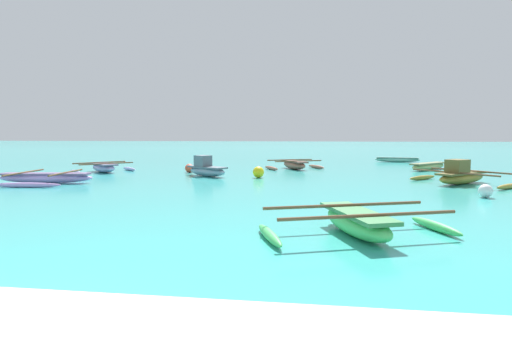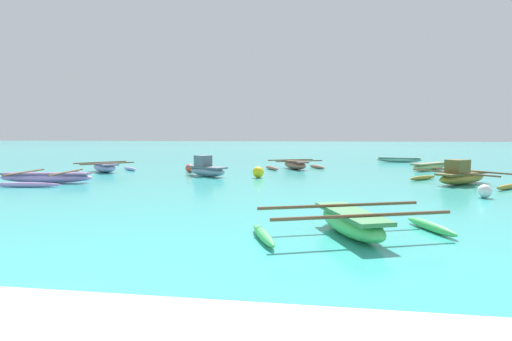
{
  "view_description": "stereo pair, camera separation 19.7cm",
  "coord_description": "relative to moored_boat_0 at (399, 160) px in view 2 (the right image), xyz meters",
  "views": [
    {
      "loc": [
        2.84,
        -3.43,
        2.05
      ],
      "look_at": [
        0.15,
        16.36,
        0.25
      ],
      "focal_mm": 28.0,
      "sensor_mm": 36.0,
      "label": 1
    },
    {
      "loc": [
        3.03,
        -3.4,
        2.05
      ],
      "look_at": [
        0.15,
        16.36,
        0.25
      ],
      "focal_mm": 28.0,
      "sensor_mm": 36.0,
      "label": 2
    }
  ],
  "objects": [
    {
      "name": "moored_boat_3",
      "position": [
        -17.56,
        -15.42,
        0.02
      ],
      "size": [
        4.03,
        3.44,
        0.49
      ],
      "rotation": [
        0.0,
        0.0,
        0.13
      ],
      "color": "#C192DC",
      "rests_on": "ground_plane"
    },
    {
      "name": "mooring_buoy_0",
      "position": [
        -8.88,
        -12.15,
        0.07
      ],
      "size": [
        0.54,
        0.54,
        0.54
      ],
      "color": "yellow",
      "rests_on": "ground_plane"
    },
    {
      "name": "ground_plane",
      "position": [
        -9.29,
        -27.44,
        -0.2
      ],
      "size": [
        240.0,
        240.0,
        0.0
      ],
      "color": "#38ADA8"
    },
    {
      "name": "moored_boat_2",
      "position": [
        0.37,
        -6.66,
        0.03
      ],
      "size": [
        2.77,
        2.8,
        0.42
      ],
      "rotation": [
        0.0,
        0.0,
        0.79
      ],
      "color": "#AAB96C",
      "rests_on": "ground_plane"
    },
    {
      "name": "moored_boat_6",
      "position": [
        -5.5,
        -22.67,
        0.06
      ],
      "size": [
        4.19,
        2.87,
        0.55
      ],
      "rotation": [
        0.0,
        0.0,
        -1.22
      ],
      "color": "#4ACB65",
      "rests_on": "ground_plane"
    },
    {
      "name": "moored_boat_5",
      "position": [
        -7.39,
        -7.03,
        0.05
      ],
      "size": [
        3.71,
        3.2,
        0.55
      ],
      "rotation": [
        0.0,
        0.0,
        -1.09
      ],
      "color": "#9C624E",
      "rests_on": "ground_plane"
    },
    {
      "name": "mooring_buoy_1",
      "position": [
        -0.76,
        -17.09,
        0.01
      ],
      "size": [
        0.44,
        0.44,
        0.44
      ],
      "color": "white",
      "rests_on": "ground_plane"
    },
    {
      "name": "mooring_buoy_2",
      "position": [
        -12.93,
        -10.03,
        0.03
      ],
      "size": [
        0.47,
        0.47,
        0.47
      ],
      "color": "#E54C2D",
      "rests_on": "ground_plane"
    },
    {
      "name": "moored_boat_4",
      "position": [
        -0.22,
        -13.4,
        0.14
      ],
      "size": [
        3.93,
        4.12,
        1.03
      ],
      "rotation": [
        0.0,
        0.0,
        0.72
      ],
      "color": "olive",
      "rests_on": "ground_plane"
    },
    {
      "name": "moored_boat_0",
      "position": [
        0.0,
        0.0,
        0.0
      ],
      "size": [
        3.24,
        1.03,
        0.36
      ],
      "rotation": [
        0.0,
        0.0,
        -0.18
      ],
      "color": "#7EC7B2",
      "rests_on": "ground_plane"
    },
    {
      "name": "moored_boat_7",
      "position": [
        -11.54,
        -11.71,
        0.15
      ],
      "size": [
        2.45,
        2.02,
        1.02
      ],
      "rotation": [
        0.0,
        0.0,
        -0.61
      ],
      "color": "#87A3B9",
      "rests_on": "ground_plane"
    },
    {
      "name": "moored_boat_1",
      "position": [
        -17.67,
        -10.43,
        0.05
      ],
      "size": [
        3.32,
        3.42,
        0.54
      ],
      "rotation": [
        0.0,
        0.0,
        -0.74
      ],
      "color": "#AAA5DD",
      "rests_on": "ground_plane"
    }
  ]
}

